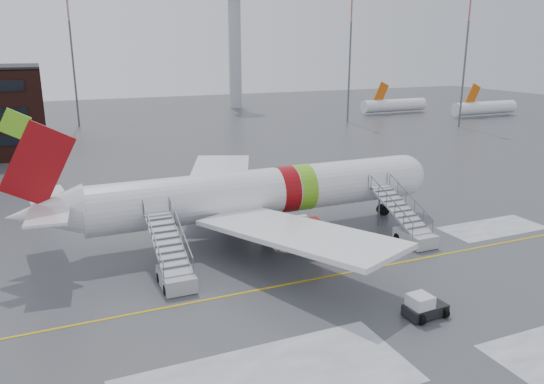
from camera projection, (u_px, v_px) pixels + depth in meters
name	position (u px, v px, depth m)	size (l,w,h in m)	color
ground	(292.00, 277.00, 35.81)	(260.00, 260.00, 0.00)	#494C4F
airliner	(251.00, 194.00, 42.98)	(35.03, 32.97, 11.18)	white
airstair_fwd	(409.00, 228.00, 42.01)	(2.05, 7.70, 3.48)	#B3B6BB
airstair_aft	(173.00, 267.00, 34.74)	(2.05, 7.70, 3.48)	#A7A9AE
pushback_tug	(423.00, 307.00, 30.38)	(2.53, 1.96, 1.41)	black
control_tower	(235.00, 28.00, 126.19)	(6.40, 6.40, 30.00)	#B2B5BA
light_mast_far_ne	(350.00, 51.00, 102.96)	(1.20, 1.20, 24.25)	#595B60
light_mast_far_n	(72.00, 52.00, 97.94)	(1.20, 1.20, 24.25)	#595B60
light_mast_far_e	(466.00, 52.00, 96.72)	(1.20, 1.20, 24.25)	#595B60
distant_aircraft	(423.00, 116.00, 116.30)	(35.00, 18.00, 8.00)	#D8590C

